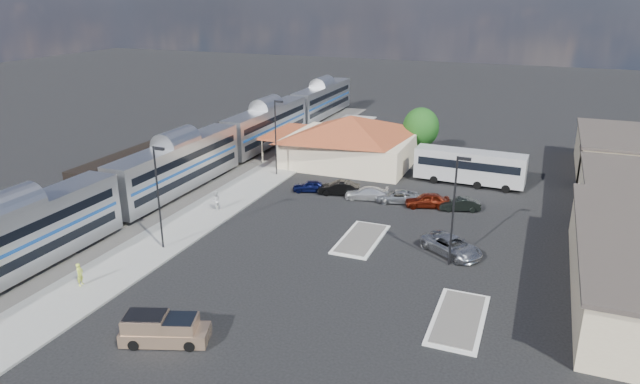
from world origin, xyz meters
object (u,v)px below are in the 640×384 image
at_px(station_depot, 350,140).
at_px(coach_bus, 470,166).
at_px(pickup_truck, 165,330).
at_px(suv, 452,246).

bearing_deg(station_depot, coach_bus, -10.99).
distance_m(station_depot, pickup_truck, 41.35).
xyz_separation_m(suv, coach_bus, (-1.26, 19.04, 1.47)).
height_order(station_depot, coach_bus, station_depot).
relative_size(pickup_truck, suv, 1.03).
bearing_deg(suv, coach_bus, 37.79).
bearing_deg(pickup_truck, suv, -56.33).
bearing_deg(pickup_truck, station_depot, -16.81).
bearing_deg(pickup_truck, coach_bus, -38.50).
distance_m(station_depot, coach_bus, 15.44).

